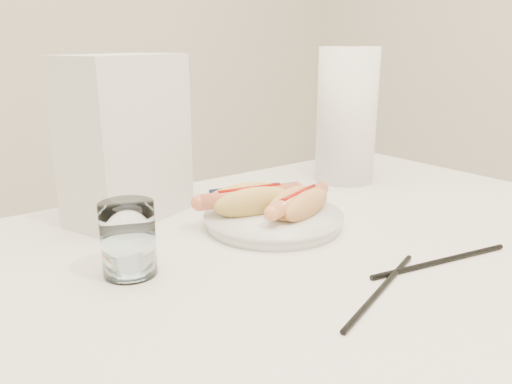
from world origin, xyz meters
TOP-DOWN VIEW (x-y plane):
  - table at (0.00, 0.00)m, footprint 1.20×0.80m
  - plate at (0.04, 0.10)m, footprint 0.27×0.27m
  - hotdog_left at (0.02, 0.13)m, footprint 0.17×0.09m
  - hotdog_right at (0.07, 0.07)m, footprint 0.16×0.10m
  - water_glass at (-0.21, 0.07)m, footprint 0.07×0.07m
  - chopstick_near at (-0.00, -0.15)m, footprint 0.21×0.08m
  - chopstick_far at (0.13, -0.15)m, footprint 0.22×0.05m
  - napkin_box at (-0.12, 0.28)m, footprint 0.22×0.17m
  - navy_napkin at (0.11, 0.22)m, footprint 0.18×0.18m
  - paper_towel_roll at (0.34, 0.22)m, footprint 0.14×0.14m

SIDE VIEW (x-z plane):
  - table at x=0.00m, z-range 0.32..1.07m
  - chopstick_near at x=0.00m, z-range 0.75..0.76m
  - chopstick_far at x=0.13m, z-range 0.75..0.76m
  - navy_napkin at x=0.11m, z-range 0.75..0.76m
  - plate at x=0.04m, z-range 0.75..0.77m
  - hotdog_right at x=0.07m, z-range 0.77..0.81m
  - hotdog_left at x=0.02m, z-range 0.77..0.81m
  - water_glass at x=-0.21m, z-range 0.75..0.84m
  - napkin_box at x=-0.12m, z-range 0.75..1.01m
  - paper_towel_roll at x=0.34m, z-range 0.75..1.02m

